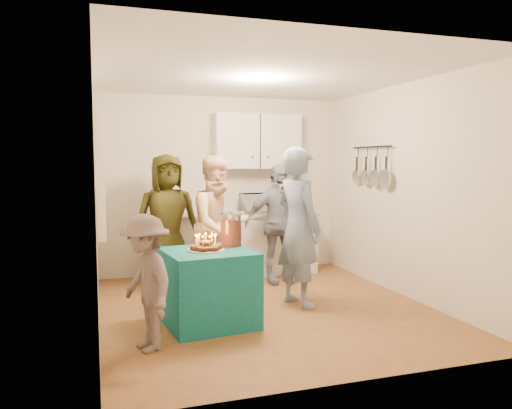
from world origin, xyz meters
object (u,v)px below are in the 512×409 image
object	(u,v)px
counter	(241,245)
child_near_left	(146,283)
woman_back_right	(278,223)
woman_back_center	(219,225)
punch_jar	(231,230)
woman_back_left	(167,221)
microwave	(259,203)
man_birthday	(298,227)
party_table	(208,287)

from	to	relation	value
counter	child_near_left	world-z (taller)	child_near_left
counter	woman_back_right	distance (m)	0.80
woman_back_center	child_near_left	xyz separation A→B (m)	(-1.05, -1.64, -0.26)
punch_jar	woman_back_left	size ratio (longest dim) A/B	0.19
microwave	woman_back_center	distance (m)	1.24
punch_jar	man_birthday	bearing A→B (deg)	10.16
microwave	woman_back_right	size ratio (longest dim) A/B	0.31
microwave	woman_back_left	world-z (taller)	woman_back_left
counter	party_table	world-z (taller)	counter
microwave	child_near_left	distance (m)	3.20
microwave	man_birthday	world-z (taller)	man_birthday
punch_jar	woman_back_right	xyz separation A→B (m)	(0.99, 1.24, -0.11)
counter	woman_back_left	xyz separation A→B (m)	(-1.12, -0.38, 0.45)
woman_back_right	child_near_left	distance (m)	2.77
woman_back_center	woman_back_left	bearing A→B (deg)	115.41
woman_back_left	child_near_left	size ratio (longest dim) A/B	1.46
microwave	child_near_left	world-z (taller)	child_near_left
man_birthday	child_near_left	world-z (taller)	man_birthday
punch_jar	child_near_left	bearing A→B (deg)	-143.45
woman_back_left	woman_back_right	size ratio (longest dim) A/B	1.08
woman_back_center	child_near_left	bearing A→B (deg)	-143.85
party_table	woman_back_left	size ratio (longest dim) A/B	0.48
microwave	punch_jar	distance (m)	2.06
man_birthday	woman_back_left	xyz separation A→B (m)	(-1.32, 1.32, -0.03)
woman_back_center	woman_back_right	bearing A→B (deg)	-2.04
counter	woman_back_center	xyz separation A→B (m)	(-0.55, -0.92, 0.44)
punch_jar	child_near_left	size ratio (longest dim) A/B	0.28
counter	man_birthday	bearing A→B (deg)	-83.30
woman_back_left	woman_back_center	bearing A→B (deg)	-47.10
party_table	woman_back_right	xyz separation A→B (m)	(1.28, 1.43, 0.44)
microwave	party_table	xyz separation A→B (m)	(-1.21, -2.04, -0.67)
counter	child_near_left	xyz separation A→B (m)	(-1.60, -2.56, 0.17)
party_table	man_birthday	world-z (taller)	man_birthday
man_birthday	woman_back_right	world-z (taller)	man_birthday
counter	child_near_left	bearing A→B (deg)	-122.01
counter	woman_back_right	xyz separation A→B (m)	(0.35, -0.61, 0.39)
counter	woman_back_center	distance (m)	1.15
counter	woman_back_right	size ratio (longest dim) A/B	1.35
woman_back_left	woman_back_center	world-z (taller)	woman_back_left
man_birthday	woman_back_center	size ratio (longest dim) A/B	1.05
counter	party_table	distance (m)	2.24
counter	punch_jar	xyz separation A→B (m)	(-0.64, -1.85, 0.50)
party_table	child_near_left	distance (m)	0.88
punch_jar	woman_back_right	bearing A→B (deg)	51.39
woman_back_left	child_near_left	xyz separation A→B (m)	(-0.48, -2.18, -0.28)
counter	man_birthday	world-z (taller)	man_birthday
party_table	punch_jar	world-z (taller)	punch_jar
counter	microwave	world-z (taller)	microwave
counter	punch_jar	size ratio (longest dim) A/B	6.47
man_birthday	woman_back_left	world-z (taller)	man_birthday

